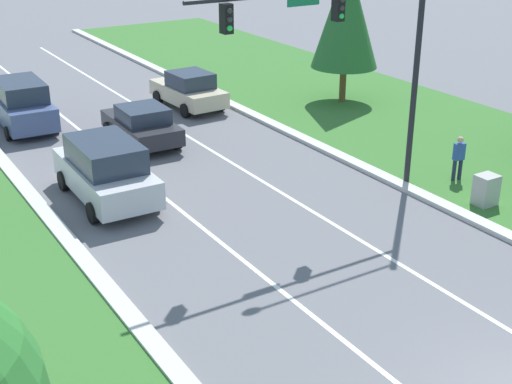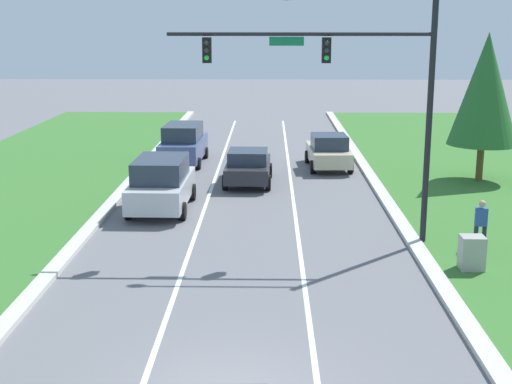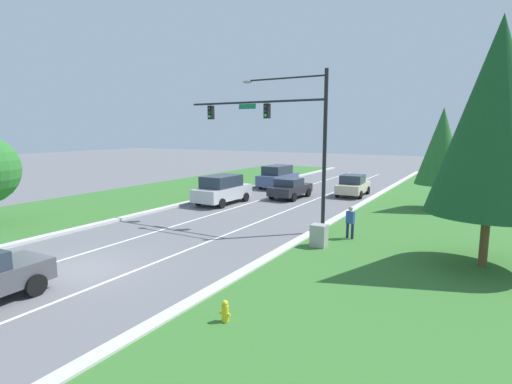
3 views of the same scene
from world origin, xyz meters
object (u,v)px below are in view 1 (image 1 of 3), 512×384
at_px(pedestrian, 459,157).
at_px(conifer_near_right_tree, 346,13).
at_px(traffic_signal_mast, 363,31).
at_px(utility_cabinet, 486,191).
at_px(champagne_sedan, 189,90).
at_px(charcoal_sedan, 142,124).
at_px(silver_suv, 106,170).
at_px(slate_blue_suv, 22,104).

xyz_separation_m(pedestrian, conifer_near_right_tree, (2.90, 10.25, 3.36)).
xyz_separation_m(traffic_signal_mast, conifer_near_right_tree, (6.98, 9.52, -1.31)).
bearing_deg(utility_cabinet, champagne_sedan, 101.13).
relative_size(charcoal_sedan, conifer_near_right_tree, 0.64).
relative_size(utility_cabinet, pedestrian, 0.65).
xyz_separation_m(charcoal_sedan, pedestrian, (7.84, -9.70, 0.12)).
bearing_deg(charcoal_sedan, utility_cabinet, -57.72).
relative_size(silver_suv, champagne_sedan, 1.11).
height_order(silver_suv, utility_cabinet, silver_suv).
distance_m(utility_cabinet, pedestrian, 2.22).
relative_size(charcoal_sedan, pedestrian, 2.58).
relative_size(champagne_sedan, utility_cabinet, 4.07).
height_order(traffic_signal_mast, pedestrian, traffic_signal_mast).
bearing_deg(pedestrian, utility_cabinet, 76.20).
distance_m(charcoal_sedan, champagne_sedan, 5.42).
relative_size(champagne_sedan, pedestrian, 2.65).
bearing_deg(pedestrian, slate_blue_suv, -43.52).
distance_m(traffic_signal_mast, charcoal_sedan, 10.84).
bearing_deg(silver_suv, conifer_near_right_tree, 21.32).
height_order(champagne_sedan, pedestrian, champagne_sedan).
distance_m(traffic_signal_mast, utility_cabinet, 6.62).
distance_m(silver_suv, utility_cabinet, 12.49).
distance_m(silver_suv, champagne_sedan, 11.09).
height_order(charcoal_sedan, champagne_sedan, champagne_sedan).
bearing_deg(silver_suv, charcoal_sedan, 55.79).
distance_m(slate_blue_suv, utility_cabinet, 19.58).
distance_m(charcoal_sedan, utility_cabinet, 13.67).
relative_size(utility_cabinet, conifer_near_right_tree, 0.16).
bearing_deg(conifer_near_right_tree, traffic_signal_mast, -126.24).
distance_m(slate_blue_suv, conifer_near_right_tree, 15.23).
distance_m(traffic_signal_mast, champagne_sedan, 13.51).
bearing_deg(slate_blue_suv, silver_suv, -86.46).
relative_size(champagne_sedan, conifer_near_right_tree, 0.65).
xyz_separation_m(traffic_signal_mast, pedestrian, (4.08, -0.73, -4.67)).
xyz_separation_m(charcoal_sedan, slate_blue_suv, (-3.54, 4.76, 0.23)).
xyz_separation_m(utility_cabinet, conifer_near_right_tree, (3.72, 12.28, 3.75)).
bearing_deg(utility_cabinet, conifer_near_right_tree, 73.15).
relative_size(traffic_signal_mast, charcoal_sedan, 1.96).
relative_size(traffic_signal_mast, champagne_sedan, 1.91).
distance_m(charcoal_sedan, slate_blue_suv, 5.94).
bearing_deg(champagne_sedan, charcoal_sedan, -139.95).
bearing_deg(traffic_signal_mast, slate_blue_suv, 117.98).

